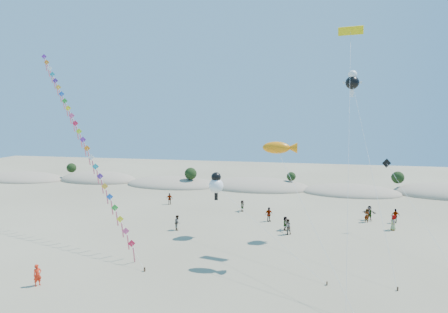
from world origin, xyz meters
The scene contains 9 objects.
dune_ridge centered at (1.06, 45.14, 0.11)m, with size 145.30×11.49×5.57m.
kite_train centered at (-17.07, 16.90, 11.29)m, with size 22.14×17.54×21.84m.
fish_kite centered at (5.64, 12.12, 10.48)m, with size 7.32×9.66×11.04m.
cartoon_kite_low centered at (-1.55, 18.17, 5.79)m, with size 12.12×10.97×7.10m.
cartoon_kite_high centered at (12.78, 21.97, 16.93)m, with size 3.23×14.59×18.14m.
parafoil_kite centered at (11.96, 18.22, 21.18)m, with size 2.76×16.57×22.03m.
dark_kite centered at (18.02, 21.34, 5.89)m, with size 4.04×11.62×8.35m.
flyer_foreground centered at (-12.71, 3.44, 0.87)m, with size 0.63×0.42×1.74m, color red.
beachgoers centered at (7.11, 24.82, 0.86)m, with size 31.62×12.09×1.82m.
Camera 1 is at (7.31, -21.20, 13.66)m, focal length 30.00 mm.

